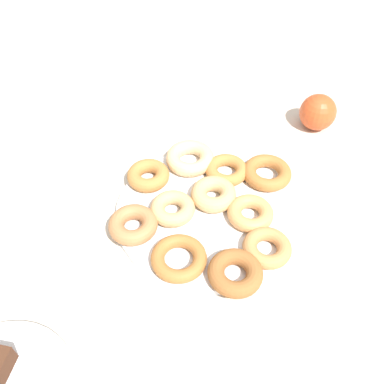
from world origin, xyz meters
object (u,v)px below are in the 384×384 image
Objects in this scene: donut_7 at (227,170)px; donut_10 at (214,194)px; donut_4 at (250,213)px; apple at (318,112)px; donut_3 at (148,175)px; donut_6 at (235,273)px; donut_plate at (207,212)px; donut_1 at (173,209)px; donut_8 at (267,248)px; donut_5 at (267,173)px; donut_9 at (133,225)px; donut_2 at (179,258)px; donut_0 at (190,158)px.

donut_7 is 0.99× the size of donut_10.
apple is (0.32, -0.03, 0.01)m from donut_4.
donut_3 is 0.40m from apple.
donut_plate is at bearing 43.44° from donut_6.
donut_7 is (0.13, -0.04, -0.00)m from donut_1.
donut_8 is at bearing -135.45° from donut_7.
donut_6 reaches higher than donut_5.
donut_9 is (-0.06, 0.04, 0.00)m from donut_1.
donut_2 is 1.10× the size of donut_7.
donut_7 is (0.22, 0.01, 0.00)m from donut_2.
donut_7 is 0.97× the size of donut_9.
donut_1 is at bearing 89.65° from donut_8.
donut_1 is 0.20m from donut_5.
donut_3 is (0.13, 0.14, 0.00)m from donut_2.
donut_5 is at bearing -35.50° from donut_1.
donut_8 is 1.01× the size of apple.
donut_3 is 0.22m from donut_5.
donut_4 is at bearing -89.07° from donut_3.
donut_0 is 1.17× the size of donut_4.
donut_plate is 3.90× the size of donut_9.
donut_10 is at bearing 62.97° from donut_8.
apple reaches higher than donut_4.
donut_1 is 0.16m from donut_6.
donut_2 is (-0.12, -0.01, 0.02)m from donut_plate.
donut_9 is at bearing -160.73° from donut_3.
donut_8 is at bearing -74.25° from donut_9.
donut_6 is at bearing -114.69° from donut_1.
donut_6 is at bearing 179.82° from apple.
donut_1 is 0.17m from donut_8.
donut_0 is 0.08m from donut_7.
donut_3 is at bearing 46.08° from donut_2.
donut_1 is 0.97× the size of donut_7.
donut_9 reaches higher than donut_2.
donut_10 reaches higher than donut_3.
donut_plate is 4.07× the size of donut_3.
donut_6 is 1.08× the size of donut_8.
donut_6 is (-0.10, -0.10, 0.02)m from donut_plate.
donut_8 is at bearing -90.35° from donut_1.
donut_2 is at bearing 168.69° from apple.
donut_2 is at bearing -145.14° from donut_1.
donut_0 is 0.15m from donut_5.
donut_10 is at bearing 162.31° from apple.
donut_4 is (0.14, -0.07, 0.00)m from donut_2.
donut_9 is (-0.11, -0.04, 0.00)m from donut_3.
donut_3 is 0.26m from donut_8.
donut_plate is at bearing -95.90° from donut_3.
donut_4 reaches higher than donut_7.
donut_0 reaches higher than donut_5.
donut_0 is 1.10× the size of donut_6.
donut_5 is at bearing 5.01° from donut_4.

